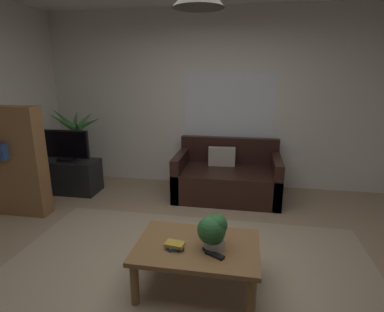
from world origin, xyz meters
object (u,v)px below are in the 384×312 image
(tv, at_px, (65,145))
(potted_palm_corner, at_px, (78,149))
(remote_on_table_1, at_px, (212,247))
(book_on_table_1, at_px, (175,244))
(potted_plant_on_table, at_px, (213,230))
(remote_on_table_0, at_px, (215,255))
(bookshelf_corner, at_px, (17,161))
(tv_stand, at_px, (69,176))
(coffee_table, at_px, (197,251))
(couch_under_window, at_px, (227,178))
(book_on_table_0, at_px, (176,247))

(tv, distance_m, potted_palm_corner, 0.45)
(remote_on_table_1, bearing_deg, book_on_table_1, -120.23)
(potted_plant_on_table, bearing_deg, tv, 143.03)
(potted_palm_corner, bearing_deg, remote_on_table_0, -43.38)
(remote_on_table_1, height_order, bookshelf_corner, bookshelf_corner)
(book_on_table_1, xyz_separation_m, tv, (-2.11, 1.89, 0.29))
(book_on_table_1, bearing_deg, tv_stand, 137.84)
(book_on_table_1, bearing_deg, coffee_table, 27.55)
(remote_on_table_0, xyz_separation_m, potted_palm_corner, (-2.50, 2.36, 0.16))
(coffee_table, relative_size, tv, 1.37)
(couch_under_window, relative_size, remote_on_table_0, 9.37)
(coffee_table, bearing_deg, bookshelf_corner, 157.42)
(couch_under_window, xyz_separation_m, book_on_table_1, (-0.29, -2.16, 0.17))
(tv_stand, distance_m, bookshelf_corner, 0.94)
(remote_on_table_0, bearing_deg, potted_palm_corner, 74.90)
(book_on_table_0, xyz_separation_m, remote_on_table_0, (0.32, -0.05, -0.00))
(book_on_table_0, relative_size, potted_palm_corner, 0.10)
(potted_plant_on_table, relative_size, tv_stand, 0.32)
(couch_under_window, xyz_separation_m, remote_on_table_0, (0.04, -2.20, 0.14))
(remote_on_table_1, xyz_separation_m, bookshelf_corner, (-2.60, 1.06, 0.29))
(book_on_table_0, xyz_separation_m, bookshelf_corner, (-2.31, 1.11, 0.29))
(book_on_table_1, relative_size, potted_plant_on_table, 0.53)
(potted_plant_on_table, relative_size, bookshelf_corner, 0.21)
(book_on_table_1, height_order, potted_palm_corner, potted_palm_corner)
(potted_plant_on_table, height_order, tv_stand, potted_plant_on_table)
(book_on_table_1, height_order, tv_stand, tv_stand)
(potted_plant_on_table, bearing_deg, remote_on_table_0, -77.20)
(remote_on_table_1, distance_m, tv, 3.05)
(book_on_table_0, distance_m, remote_on_table_1, 0.29)
(couch_under_window, xyz_separation_m, bookshelf_corner, (-2.59, -1.04, 0.43))
(remote_on_table_1, height_order, tv, tv)
(couch_under_window, relative_size, potted_palm_corner, 1.19)
(tv, xyz_separation_m, potted_palm_corner, (-0.05, 0.42, -0.17))
(remote_on_table_1, bearing_deg, potted_plant_on_table, 124.75)
(remote_on_table_1, relative_size, bookshelf_corner, 0.11)
(remote_on_table_1, relative_size, tv_stand, 0.18)
(tv_stand, xyz_separation_m, bookshelf_corner, (-0.19, -0.80, 0.46))
(coffee_table, xyz_separation_m, remote_on_table_0, (0.16, -0.14, 0.07))
(coffee_table, relative_size, book_on_table_0, 8.27)
(tv_stand, bearing_deg, potted_palm_corner, 97.25)
(bookshelf_corner, bearing_deg, tv_stand, 76.92)
(tv_stand, bearing_deg, couch_under_window, 5.78)
(book_on_table_0, bearing_deg, tv, 138.36)
(couch_under_window, height_order, remote_on_table_0, couch_under_window)
(potted_plant_on_table, relative_size, tv, 0.39)
(coffee_table, xyz_separation_m, book_on_table_1, (-0.17, -0.09, 0.10))
(remote_on_table_0, bearing_deg, book_on_table_0, 108.97)
(coffee_table, distance_m, remote_on_table_1, 0.15)
(tv_stand, xyz_separation_m, potted_palm_corner, (-0.05, 0.40, 0.32))
(book_on_table_0, relative_size, tv, 0.17)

